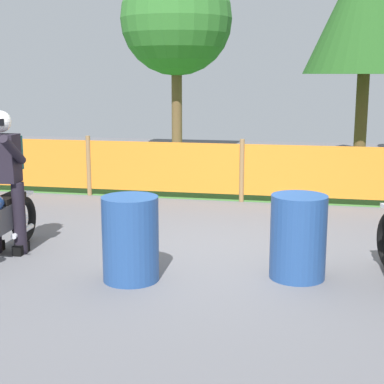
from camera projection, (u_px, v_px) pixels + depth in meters
name	position (u px, v px, depth m)	size (l,w,h in m)	color
ground	(213.00, 252.00, 7.03)	(24.00, 24.00, 0.02)	#5B5B60
grass_verge	(261.00, 166.00, 13.56)	(24.00, 7.87, 0.01)	#427A33
barrier_fence	(242.00, 170.00, 9.68)	(10.83, 0.08, 1.05)	olive
tree_leftmost	(176.00, 19.00, 15.21)	(2.93, 2.93, 4.98)	brown
tree_near_left	(368.00, 4.00, 12.95)	(2.76, 2.76, 5.17)	brown
rider_lead	(4.00, 174.00, 6.80)	(0.56, 0.69, 1.69)	black
oil_drum	(298.00, 237.00, 6.05)	(0.58, 0.58, 0.88)	navy
spare_drum	(131.00, 239.00, 5.98)	(0.58, 0.58, 0.88)	navy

